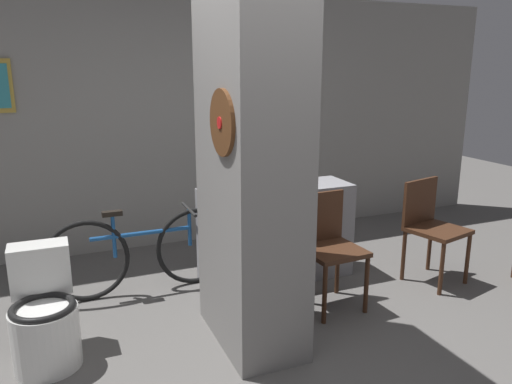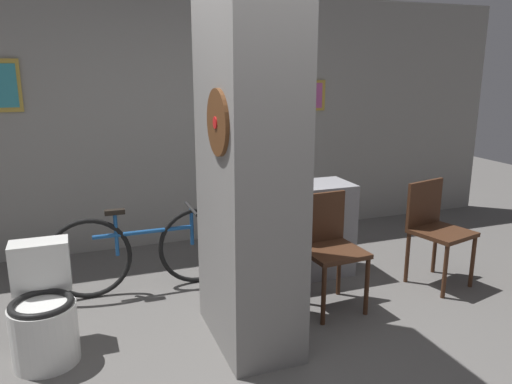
# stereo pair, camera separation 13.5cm
# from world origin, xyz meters

# --- Properties ---
(ground_plane) EXTENTS (14.00, 14.00, 0.00)m
(ground_plane) POSITION_xyz_m (0.00, 0.00, 0.00)
(ground_plane) COLOR #5B5956
(wall_back) EXTENTS (8.00, 0.09, 2.60)m
(wall_back) POSITION_xyz_m (0.00, 2.63, 1.30)
(wall_back) COLOR gray
(wall_back) RESTS_ON ground_plane
(pillar_center) EXTENTS (0.52, 0.92, 2.60)m
(pillar_center) POSITION_xyz_m (0.05, 0.46, 1.30)
(pillar_center) COLOR gray
(pillar_center) RESTS_ON ground_plane
(counter_shelf) EXTENTS (1.36, 0.44, 0.85)m
(counter_shelf) POSITION_xyz_m (0.64, 1.33, 0.43)
(counter_shelf) COLOR gray
(counter_shelf) RESTS_ON ground_plane
(toilet) EXTENTS (0.42, 0.58, 0.74)m
(toilet) POSITION_xyz_m (-1.29, 0.69, 0.31)
(toilet) COLOR silver
(toilet) RESTS_ON ground_plane
(chair_near_pillar) EXTENTS (0.47, 0.47, 0.90)m
(chair_near_pillar) POSITION_xyz_m (0.79, 0.70, 0.52)
(chair_near_pillar) COLOR #422616
(chair_near_pillar) RESTS_ON ground_plane
(chair_by_doorway) EXTENTS (0.53, 0.53, 0.90)m
(chair_by_doorway) POSITION_xyz_m (1.88, 0.78, 0.52)
(chair_by_doorway) COLOR #422616
(chair_by_doorway) RESTS_ON ground_plane
(bicycle) EXTENTS (1.59, 0.42, 0.74)m
(bicycle) POSITION_xyz_m (-0.52, 1.49, 0.36)
(bicycle) COLOR black
(bicycle) RESTS_ON ground_plane
(bottle_tall) EXTENTS (0.08, 0.08, 0.25)m
(bottle_tall) POSITION_xyz_m (0.56, 1.32, 0.94)
(bottle_tall) COLOR #267233
(bottle_tall) RESTS_ON counter_shelf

